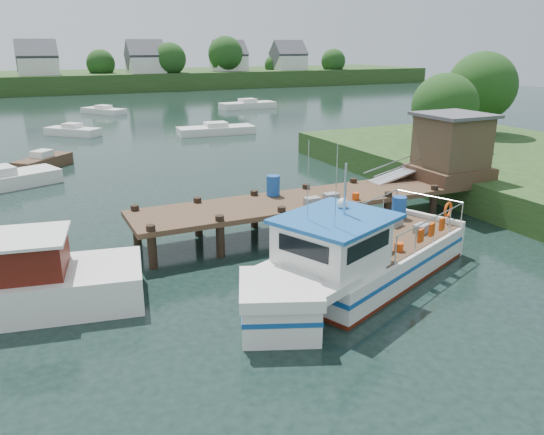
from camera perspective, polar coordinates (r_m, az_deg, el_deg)
name	(u,v)px	position (r m, az deg, el deg)	size (l,w,h in m)	color
ground_plane	(278,234)	(21.92, 0.67, -1.79)	(160.00, 160.00, 0.00)	black
far_shore	(69,78)	(101.42, -20.96, 13.88)	(140.00, 42.55, 9.22)	#29461D
dock	(408,166)	(24.77, 14.39, 5.37)	(16.60, 3.00, 4.78)	#4A3323
lobster_boat	(354,261)	(17.06, 8.84, -4.69)	(10.01, 6.14, 4.98)	silver
moored_rowboat	(43,162)	(36.58, -23.39, 5.52)	(3.78, 3.81, 1.16)	#4A3323
moored_far	(248,105)	(67.04, -2.63, 12.02)	(7.00, 2.58, 1.18)	silver
moored_b	(73,131)	(49.39, -20.65, 8.70)	(4.58, 4.59, 1.07)	silver
moored_c	(216,130)	(47.33, -6.04, 9.37)	(6.79, 2.78, 1.05)	silver
moored_d	(104,110)	(64.75, -17.66, 10.92)	(4.67, 5.62, 0.94)	silver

